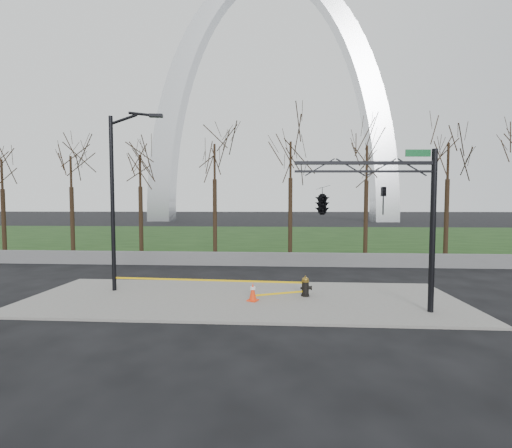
# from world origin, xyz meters

# --- Properties ---
(ground) EXTENTS (500.00, 500.00, 0.00)m
(ground) POSITION_xyz_m (0.00, 0.00, 0.00)
(ground) COLOR black
(ground) RESTS_ON ground
(sidewalk) EXTENTS (18.00, 6.00, 0.10)m
(sidewalk) POSITION_xyz_m (0.00, 0.00, 0.05)
(sidewalk) COLOR slate
(sidewalk) RESTS_ON ground
(grass_strip) EXTENTS (120.00, 40.00, 0.06)m
(grass_strip) POSITION_xyz_m (0.00, 30.00, 0.03)
(grass_strip) COLOR black
(grass_strip) RESTS_ON ground
(guardrail) EXTENTS (60.00, 0.30, 0.90)m
(guardrail) POSITION_xyz_m (0.00, 8.00, 0.45)
(guardrail) COLOR #59595B
(guardrail) RESTS_ON ground
(gateway_arch) EXTENTS (66.00, 6.00, 65.00)m
(gateway_arch) POSITION_xyz_m (0.00, 75.00, 32.50)
(gateway_arch) COLOR silver
(gateway_arch) RESTS_ON ground
(tree_row) EXTENTS (51.09, 4.00, 9.70)m
(tree_row) POSITION_xyz_m (2.54, 12.00, 4.85)
(tree_row) COLOR black
(tree_row) RESTS_ON ground
(fire_hydrant) EXTENTS (0.55, 0.36, 0.88)m
(fire_hydrant) POSITION_xyz_m (2.73, 0.34, 0.50)
(fire_hydrant) COLOR black
(fire_hydrant) RESTS_ON sidewalk
(traffic_cone) EXTENTS (0.51, 0.51, 0.75)m
(traffic_cone) POSITION_xyz_m (0.51, -0.51, 0.47)
(traffic_cone) COLOR #FF360D
(traffic_cone) RESTS_ON sidewalk
(street_light) EXTENTS (2.39, 0.49, 8.21)m
(street_light) POSITION_xyz_m (-5.74, 0.83, 4.69)
(street_light) COLOR black
(street_light) RESTS_ON ground
(traffic_signal_mast) EXTENTS (5.09, 2.51, 6.00)m
(traffic_signal_mast) POSITION_xyz_m (3.87, -1.71, 4.15)
(traffic_signal_mast) COLOR black
(traffic_signal_mast) RESTS_ON ground
(caution_tape) EXTENTS (8.68, 1.32, 0.45)m
(caution_tape) POSITION_xyz_m (-0.94, 0.43, 0.60)
(caution_tape) COLOR #EAB80C
(caution_tape) RESTS_ON ground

